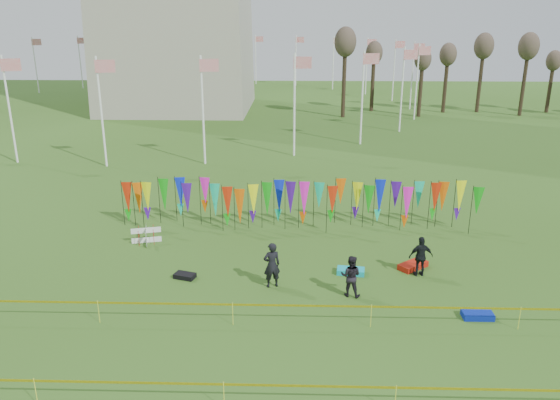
{
  "coord_description": "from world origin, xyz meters",
  "views": [
    {
      "loc": [
        0.15,
        -19.11,
        10.46
      ],
      "look_at": [
        -0.6,
        6.0,
        2.11
      ],
      "focal_mm": 35.0,
      "sensor_mm": 36.0,
      "label": 1
    }
  ],
  "objects_px": {
    "kite_bag_turquoise": "(351,271)",
    "kite_bag_black": "(185,276)",
    "person_right": "(421,256)",
    "box_kite": "(146,235)",
    "kite_bag_blue": "(477,315)",
    "kite_bag_red": "(413,265)",
    "person_left": "(272,265)",
    "person_mid": "(351,276)"
  },
  "relations": [
    {
      "from": "person_mid",
      "to": "kite_bag_red",
      "type": "bearing_deg",
      "value": -124.04
    },
    {
      "from": "person_left",
      "to": "kite_bag_blue",
      "type": "relative_size",
      "value": 1.75
    },
    {
      "from": "kite_bag_turquoise",
      "to": "kite_bag_red",
      "type": "xyz_separation_m",
      "value": [
        2.8,
        0.64,
        0.01
      ]
    },
    {
      "from": "kite_bag_black",
      "to": "person_mid",
      "type": "bearing_deg",
      "value": -10.98
    },
    {
      "from": "kite_bag_turquoise",
      "to": "kite_bag_red",
      "type": "distance_m",
      "value": 2.87
    },
    {
      "from": "person_right",
      "to": "kite_bag_black",
      "type": "xyz_separation_m",
      "value": [
        -10.02,
        -0.55,
        -0.78
      ]
    },
    {
      "from": "person_mid",
      "to": "person_right",
      "type": "height_order",
      "value": "person_right"
    },
    {
      "from": "person_mid",
      "to": "kite_bag_black",
      "type": "bearing_deg",
      "value": 4.18
    },
    {
      "from": "person_left",
      "to": "person_right",
      "type": "bearing_deg",
      "value": 171.7
    },
    {
      "from": "kite_bag_red",
      "to": "person_right",
      "type": "bearing_deg",
      "value": -79.47
    },
    {
      "from": "person_mid",
      "to": "kite_bag_red",
      "type": "relative_size",
      "value": 1.24
    },
    {
      "from": "box_kite",
      "to": "kite_bag_black",
      "type": "distance_m",
      "value": 4.59
    },
    {
      "from": "person_mid",
      "to": "kite_bag_blue",
      "type": "height_order",
      "value": "person_mid"
    },
    {
      "from": "kite_bag_turquoise",
      "to": "kite_bag_blue",
      "type": "distance_m",
      "value": 5.59
    },
    {
      "from": "box_kite",
      "to": "kite_bag_black",
      "type": "bearing_deg",
      "value": -55.11
    },
    {
      "from": "person_left",
      "to": "kite_bag_red",
      "type": "xyz_separation_m",
      "value": [
        6.15,
        1.93,
        -0.84
      ]
    },
    {
      "from": "person_mid",
      "to": "kite_bag_red",
      "type": "height_order",
      "value": "person_mid"
    },
    {
      "from": "kite_bag_red",
      "to": "person_mid",
      "type": "bearing_deg",
      "value": -139.2
    },
    {
      "from": "box_kite",
      "to": "kite_bag_blue",
      "type": "height_order",
      "value": "box_kite"
    },
    {
      "from": "box_kite",
      "to": "kite_bag_red",
      "type": "distance_m",
      "value": 12.76
    },
    {
      "from": "box_kite",
      "to": "kite_bag_turquoise",
      "type": "bearing_deg",
      "value": -17.87
    },
    {
      "from": "box_kite",
      "to": "kite_bag_red",
      "type": "bearing_deg",
      "value": -11.25
    },
    {
      "from": "box_kite",
      "to": "person_mid",
      "type": "bearing_deg",
      "value": -28.19
    },
    {
      "from": "box_kite",
      "to": "kite_bag_black",
      "type": "relative_size",
      "value": 0.93
    },
    {
      "from": "box_kite",
      "to": "kite_bag_turquoise",
      "type": "height_order",
      "value": "box_kite"
    },
    {
      "from": "person_right",
      "to": "kite_bag_blue",
      "type": "height_order",
      "value": "person_right"
    },
    {
      "from": "person_right",
      "to": "box_kite",
      "type": "bearing_deg",
      "value": -21.37
    },
    {
      "from": "box_kite",
      "to": "kite_bag_black",
      "type": "xyz_separation_m",
      "value": [
        2.62,
        -3.76,
        -0.3
      ]
    },
    {
      "from": "kite_bag_blue",
      "to": "kite_bag_black",
      "type": "xyz_separation_m",
      "value": [
        -11.41,
        2.92,
        -0.01
      ]
    },
    {
      "from": "kite_bag_turquoise",
      "to": "kite_bag_black",
      "type": "relative_size",
      "value": 1.35
    },
    {
      "from": "kite_bag_black",
      "to": "kite_bag_turquoise",
      "type": "bearing_deg",
      "value": 5.05
    },
    {
      "from": "person_right",
      "to": "kite_bag_black",
      "type": "relative_size",
      "value": 2.04
    },
    {
      "from": "person_mid",
      "to": "kite_bag_turquoise",
      "type": "bearing_deg",
      "value": -81.04
    },
    {
      "from": "person_right",
      "to": "kite_bag_blue",
      "type": "distance_m",
      "value": 3.82
    },
    {
      "from": "box_kite",
      "to": "person_left",
      "type": "bearing_deg",
      "value": -34.79
    },
    {
      "from": "kite_bag_turquoise",
      "to": "person_mid",
      "type": "bearing_deg",
      "value": -96.19
    },
    {
      "from": "kite_bag_blue",
      "to": "kite_bag_red",
      "type": "relative_size",
      "value": 0.8
    },
    {
      "from": "kite_bag_turquoise",
      "to": "kite_bag_red",
      "type": "relative_size",
      "value": 0.85
    },
    {
      "from": "person_mid",
      "to": "person_right",
      "type": "relative_size",
      "value": 0.96
    },
    {
      "from": "person_left",
      "to": "kite_bag_turquoise",
      "type": "relative_size",
      "value": 1.65
    },
    {
      "from": "kite_bag_blue",
      "to": "kite_bag_red",
      "type": "bearing_deg",
      "value": 109.98
    },
    {
      "from": "kite_bag_blue",
      "to": "kite_bag_black",
      "type": "relative_size",
      "value": 1.27
    }
  ]
}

